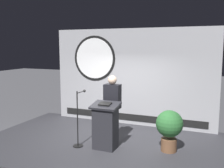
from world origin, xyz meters
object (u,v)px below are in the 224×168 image
Objects in this scene: podium at (105,126)px; speaker_person at (112,108)px; microphone_stand at (79,127)px; potted_plant at (169,127)px.

podium is 0.66× the size of speaker_person.
speaker_person is at bearing 92.87° from podium.
microphone_stand is 2.14m from potted_plant.
podium is 1.48m from potted_plant.
podium is 0.68m from microphone_stand.
podium is at bearing 8.47° from microphone_stand.
microphone_stand is at bearing -137.84° from speaker_person.
microphone_stand reaches higher than podium.
potted_plant is (1.44, -0.07, -0.28)m from speaker_person.
speaker_person reaches higher than podium.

